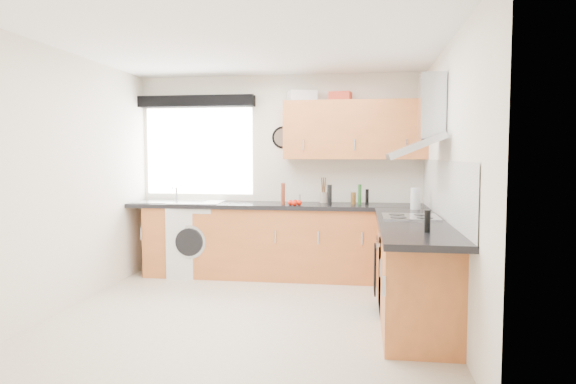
% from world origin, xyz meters
% --- Properties ---
extents(ground_plane, '(3.60, 3.60, 0.00)m').
position_xyz_m(ground_plane, '(0.00, 0.00, 0.00)').
color(ground_plane, beige).
extents(ceiling, '(3.60, 3.60, 0.02)m').
position_xyz_m(ceiling, '(0.00, 0.00, 2.50)').
color(ceiling, white).
rests_on(ceiling, wall_back).
extents(wall_back, '(3.60, 0.02, 2.50)m').
position_xyz_m(wall_back, '(0.00, 1.80, 1.25)').
color(wall_back, silver).
rests_on(wall_back, ground_plane).
extents(wall_front, '(3.60, 0.02, 2.50)m').
position_xyz_m(wall_front, '(0.00, -1.80, 1.25)').
color(wall_front, silver).
rests_on(wall_front, ground_plane).
extents(wall_left, '(0.02, 3.60, 2.50)m').
position_xyz_m(wall_left, '(-1.80, 0.00, 1.25)').
color(wall_left, silver).
rests_on(wall_left, ground_plane).
extents(wall_right, '(0.02, 3.60, 2.50)m').
position_xyz_m(wall_right, '(1.80, 0.00, 1.25)').
color(wall_right, silver).
rests_on(wall_right, ground_plane).
extents(window, '(1.40, 0.02, 1.10)m').
position_xyz_m(window, '(-1.05, 1.79, 1.55)').
color(window, silver).
rests_on(window, wall_back).
extents(window_blind, '(1.50, 0.18, 0.14)m').
position_xyz_m(window_blind, '(-1.05, 1.70, 2.18)').
color(window_blind, black).
rests_on(window_blind, wall_back).
extents(splashback, '(0.01, 3.00, 0.54)m').
position_xyz_m(splashback, '(1.79, 0.30, 1.18)').
color(splashback, white).
rests_on(splashback, wall_right).
extents(base_cab_back, '(3.00, 0.58, 0.86)m').
position_xyz_m(base_cab_back, '(-0.10, 1.51, 0.43)').
color(base_cab_back, '#AA5A2A').
rests_on(base_cab_back, ground_plane).
extents(base_cab_corner, '(0.60, 0.60, 0.86)m').
position_xyz_m(base_cab_corner, '(1.50, 1.50, 0.43)').
color(base_cab_corner, '#AA5A2A').
rests_on(base_cab_corner, ground_plane).
extents(base_cab_right, '(0.58, 2.10, 0.86)m').
position_xyz_m(base_cab_right, '(1.51, 0.15, 0.43)').
color(base_cab_right, '#AA5A2A').
rests_on(base_cab_right, ground_plane).
extents(worktop_back, '(3.60, 0.62, 0.05)m').
position_xyz_m(worktop_back, '(0.00, 1.50, 0.89)').
color(worktop_back, black).
rests_on(worktop_back, base_cab_back).
extents(worktop_right, '(0.62, 2.42, 0.05)m').
position_xyz_m(worktop_right, '(1.50, 0.00, 0.89)').
color(worktop_right, black).
rests_on(worktop_right, base_cab_right).
extents(sink, '(0.84, 0.46, 0.10)m').
position_xyz_m(sink, '(-1.33, 1.50, 0.95)').
color(sink, '#AAB0BD').
rests_on(sink, worktop_back).
extents(oven, '(0.56, 0.58, 0.85)m').
position_xyz_m(oven, '(1.50, 0.30, 0.42)').
color(oven, black).
rests_on(oven, ground_plane).
extents(hob_plate, '(0.52, 0.52, 0.01)m').
position_xyz_m(hob_plate, '(1.50, 0.30, 0.92)').
color(hob_plate, '#AAB0BD').
rests_on(hob_plate, worktop_right).
extents(extractor_hood, '(0.52, 0.78, 0.66)m').
position_xyz_m(extractor_hood, '(1.60, 0.30, 1.77)').
color(extractor_hood, '#AAB0BD').
rests_on(extractor_hood, wall_right).
extents(upper_cabinets, '(1.70, 0.35, 0.70)m').
position_xyz_m(upper_cabinets, '(0.95, 1.62, 1.80)').
color(upper_cabinets, '#AA5A2A').
rests_on(upper_cabinets, wall_back).
extents(washing_machine, '(0.68, 0.66, 0.92)m').
position_xyz_m(washing_machine, '(-1.00, 1.52, 0.46)').
color(washing_machine, silver).
rests_on(washing_machine, ground_plane).
extents(wall_clock, '(0.28, 0.04, 0.28)m').
position_xyz_m(wall_clock, '(0.05, 1.78, 1.72)').
color(wall_clock, black).
rests_on(wall_clock, wall_back).
extents(casserole, '(0.39, 0.33, 0.14)m').
position_xyz_m(casserole, '(0.30, 1.72, 2.22)').
color(casserole, silver).
rests_on(casserole, upper_cabinets).
extents(storage_box, '(0.28, 0.25, 0.12)m').
position_xyz_m(storage_box, '(0.77, 1.72, 2.21)').
color(storage_box, red).
rests_on(storage_box, upper_cabinets).
extents(utensil_pot, '(0.10, 0.10, 0.13)m').
position_xyz_m(utensil_pot, '(0.57, 1.70, 0.97)').
color(utensil_pot, tan).
rests_on(utensil_pot, worktop_back).
extents(kitchen_roll, '(0.13, 0.13, 0.23)m').
position_xyz_m(kitchen_roll, '(1.62, 1.05, 1.03)').
color(kitchen_roll, silver).
rests_on(kitchen_roll, worktop_right).
extents(tomato_cluster, '(0.17, 0.17, 0.06)m').
position_xyz_m(tomato_cluster, '(0.27, 1.30, 0.94)').
color(tomato_cluster, red).
rests_on(tomato_cluster, worktop_back).
extents(jar_0, '(0.04, 0.04, 0.19)m').
position_xyz_m(jar_0, '(1.10, 1.51, 1.00)').
color(jar_0, black).
rests_on(jar_0, worktop_back).
extents(jar_1, '(0.06, 0.06, 0.14)m').
position_xyz_m(jar_1, '(0.94, 1.56, 0.98)').
color(jar_1, brown).
rests_on(jar_1, worktop_back).
extents(jar_2, '(0.04, 0.04, 0.11)m').
position_xyz_m(jar_2, '(0.28, 1.62, 0.96)').
color(jar_2, '#B4AA9A').
rests_on(jar_2, worktop_back).
extents(jar_3, '(0.06, 0.06, 0.24)m').
position_xyz_m(jar_3, '(0.66, 1.43, 1.03)').
color(jar_3, black).
rests_on(jar_3, worktop_back).
extents(jar_4, '(0.05, 0.05, 0.26)m').
position_xyz_m(jar_4, '(0.11, 1.39, 1.04)').
color(jar_4, maroon).
rests_on(jar_4, worktop_back).
extents(jar_5, '(0.04, 0.04, 0.24)m').
position_xyz_m(jar_5, '(1.02, 1.52, 1.03)').
color(jar_5, '#20541E').
rests_on(jar_5, worktop_back).
extents(bottle_0, '(0.05, 0.05, 0.17)m').
position_xyz_m(bottle_0, '(1.54, -0.63, 1.00)').
color(bottle_0, black).
rests_on(bottle_0, worktop_right).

